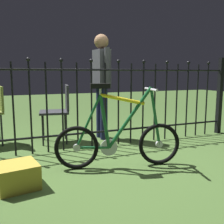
# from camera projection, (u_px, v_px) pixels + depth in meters

# --- Properties ---
(ground_plane) EXTENTS (20.00, 20.00, 0.00)m
(ground_plane) POSITION_uv_depth(u_px,v_px,m) (123.00, 162.00, 2.92)
(ground_plane) COLOR #405D2A
(iron_fence) EXTENTS (4.25, 0.07, 1.25)m
(iron_fence) POSITION_uv_depth(u_px,v_px,m) (97.00, 101.00, 3.46)
(iron_fence) COLOR black
(iron_fence) RESTS_ON ground
(bicycle) EXTENTS (1.33, 0.46, 0.90)m
(bicycle) POSITION_uv_depth(u_px,v_px,m) (119.00, 139.00, 2.74)
(bicycle) COLOR black
(bicycle) RESTS_ON ground
(chair_charcoal) EXTENTS (0.46, 0.46, 0.83)m
(chair_charcoal) POSITION_uv_depth(u_px,v_px,m) (59.00, 108.00, 3.72)
(chair_charcoal) COLOR black
(chair_charcoal) RESTS_ON ground
(person_visitor) EXTENTS (0.21, 0.48, 1.57)m
(person_visitor) POSITION_uv_depth(u_px,v_px,m) (102.00, 78.00, 3.88)
(person_visitor) COLOR #191E3F
(person_visitor) RESTS_ON ground
(display_crate) EXTENTS (0.39, 0.39, 0.22)m
(display_crate) POSITION_uv_depth(u_px,v_px,m) (17.00, 176.00, 2.26)
(display_crate) COLOR #B29933
(display_crate) RESTS_ON ground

